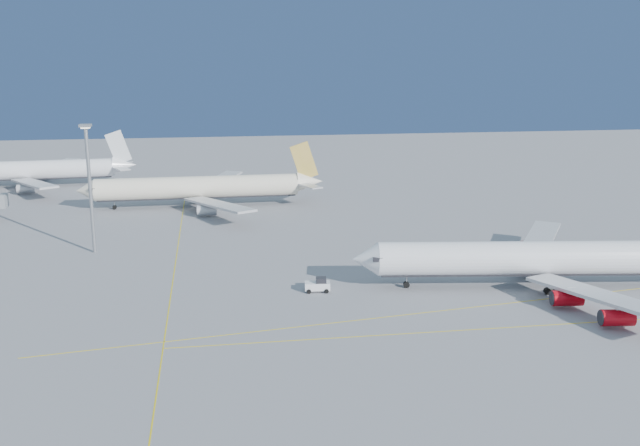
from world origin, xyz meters
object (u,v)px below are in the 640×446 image
Objects in this scene: pushback_tug at (318,285)px; light_mast at (89,178)px; airliner_virgin at (548,259)px; airliner_third at (31,170)px; airliner_etihad at (203,187)px.

pushback_tug is 0.17× the size of light_mast.
airliner_virgin is 162.99m from airliner_third.
light_mast is (-42.39, 32.02, 14.62)m from pushback_tug.
airliner_etihad is 49.89m from light_mast.
pushback_tug is at bearing -60.44° from airliner_third.
light_mast is at bearing -118.25° from airliner_etihad.
airliner_etihad reaches higher than airliner_virgin.
pushback_tug is (72.94, -113.23, -4.06)m from airliner_third.
airliner_third is 87.40m from light_mast.
pushback_tug is at bearing -75.99° from airliner_etihad.
airliner_virgin reaches higher than pushback_tug.
airliner_etihad is at bearing 110.71° from pushback_tug.
light_mast is at bearing 164.22° from airliner_virgin.
airliner_virgin is 99.52m from airliner_etihad.
pushback_tug is at bearing -177.70° from airliner_virgin.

